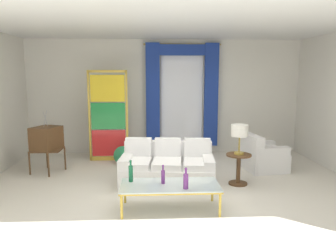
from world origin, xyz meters
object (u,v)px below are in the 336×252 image
object	(u,v)px
bottle_blue_decanter	(131,173)
table_lamp_brass	(240,132)
coffee_table	(170,186)
bottle_crystal_tall	(163,176)
armchair_white	(262,157)
stained_glass_divider	(108,118)
vintage_tv	(46,139)
couch_white_long	(167,168)
bottle_amber_squat	(186,180)
round_side_table	(238,166)
peacock_figurine	(122,156)

from	to	relation	value
bottle_blue_decanter	table_lamp_brass	size ratio (longest dim) A/B	0.62
coffee_table	bottle_crystal_tall	size ratio (longest dim) A/B	5.06
coffee_table	bottle_blue_decanter	xyz separation A→B (m)	(-0.62, 0.17, 0.18)
armchair_white	stained_glass_divider	world-z (taller)	stained_glass_divider
coffee_table	stained_glass_divider	size ratio (longest dim) A/B	0.70
vintage_tv	stained_glass_divider	xyz separation A→B (m)	(1.21, 0.93, 0.33)
couch_white_long	bottle_amber_squat	size ratio (longest dim) A/B	5.59
coffee_table	round_side_table	distance (m)	1.79
bottle_crystal_tall	coffee_table	bearing A→B (deg)	-23.68
peacock_figurine	bottle_amber_squat	bearing A→B (deg)	-67.21
bottle_amber_squat	round_side_table	bearing A→B (deg)	49.24
stained_glass_divider	table_lamp_brass	bearing A→B (deg)	-35.41
stained_glass_divider	armchair_white	bearing A→B (deg)	-16.01
round_side_table	table_lamp_brass	bearing A→B (deg)	0.00
vintage_tv	round_side_table	bearing A→B (deg)	-14.22
bottle_crystal_tall	bottle_amber_squat	distance (m)	0.42
couch_white_long	stained_glass_divider	size ratio (longest dim) A/B	0.83
bottle_blue_decanter	armchair_white	bearing A→B (deg)	34.26
coffee_table	peacock_figurine	xyz separation A→B (m)	(-0.96, 2.62, -0.16)
vintage_tv	peacock_figurine	world-z (taller)	vintage_tv
round_side_table	table_lamp_brass	world-z (taller)	table_lamp_brass
bottle_amber_squat	table_lamp_brass	world-z (taller)	table_lamp_brass
coffee_table	table_lamp_brass	bearing A→B (deg)	39.41
coffee_table	vintage_tv	xyz separation A→B (m)	(-2.53, 2.13, 0.35)
stained_glass_divider	bottle_amber_squat	bearing A→B (deg)	-64.63
coffee_table	bottle_amber_squat	bearing A→B (deg)	-42.64
stained_glass_divider	round_side_table	xyz separation A→B (m)	(2.71, -1.92, -0.70)
table_lamp_brass	round_side_table	bearing A→B (deg)	180.00
vintage_tv	armchair_white	world-z (taller)	vintage_tv
peacock_figurine	table_lamp_brass	bearing A→B (deg)	-32.35
vintage_tv	table_lamp_brass	xyz separation A→B (m)	(3.91, -0.99, 0.30)
couch_white_long	bottle_blue_decanter	world-z (taller)	couch_white_long
stained_glass_divider	table_lamp_brass	size ratio (longest dim) A/B	3.86
coffee_table	bottle_blue_decanter	size ratio (longest dim) A/B	4.33
couch_white_long	coffee_table	bearing A→B (deg)	-90.98
bottle_blue_decanter	table_lamp_brass	world-z (taller)	table_lamp_brass
stained_glass_divider	coffee_table	bearing A→B (deg)	-66.60
armchair_white	table_lamp_brass	xyz separation A→B (m)	(-0.78, -0.92, 0.74)
coffee_table	round_side_table	world-z (taller)	round_side_table
coffee_table	bottle_blue_decanter	bearing A→B (deg)	164.55
bottle_blue_decanter	table_lamp_brass	xyz separation A→B (m)	(2.00, 0.97, 0.47)
bottle_blue_decanter	armchair_white	world-z (taller)	armchair_white
armchair_white	table_lamp_brass	bearing A→B (deg)	-130.03
peacock_figurine	round_side_table	size ratio (longest dim) A/B	1.01
armchair_white	round_side_table	world-z (taller)	armchair_white
couch_white_long	peacock_figurine	size ratio (longest dim) A/B	3.06
couch_white_long	peacock_figurine	world-z (taller)	couch_white_long
coffee_table	armchair_white	xyz separation A→B (m)	(2.16, 2.06, -0.09)
stained_glass_divider	bottle_crystal_tall	bearing A→B (deg)	-67.99
armchair_white	round_side_table	xyz separation A→B (m)	(-0.78, -0.92, 0.07)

